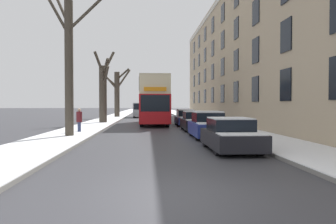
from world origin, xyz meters
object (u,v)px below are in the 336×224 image
bare_tree_left_1 (103,90)px  parked_car_2 (195,122)px  double_decker_bus (154,98)px  oncoming_van (141,109)px  bare_tree_left_2 (117,92)px  parked_car_3 (186,118)px  bare_tree_left_0 (69,63)px  parked_car_0 (231,135)px  parked_car_1 (208,126)px  pedestrian_left_sidewalk (79,120)px

bare_tree_left_1 → parked_car_2: bare_tree_left_1 is taller
bare_tree_left_1 → double_decker_bus: bare_tree_left_1 is taller
oncoming_van → double_decker_bus: bearing=-84.6°
bare_tree_left_2 → parked_car_3: bearing=-66.2°
bare_tree_left_0 → bare_tree_left_2: size_ratio=1.23×
parked_car_0 → parked_car_3: parked_car_3 is taller
bare_tree_left_2 → double_decker_bus: (4.97, -15.69, -1.24)m
parked_car_3 → oncoming_van: 19.79m
bare_tree_left_2 → bare_tree_left_0: bearing=-90.2°
parked_car_1 → bare_tree_left_1: bearing=119.2°
parked_car_0 → pedestrian_left_sidewalk: 11.36m
bare_tree_left_2 → parked_car_2: (7.82, -23.43, -3.06)m
parked_car_1 → pedestrian_left_sidewalk: bearing=159.2°
double_decker_bus → parked_car_0: 18.45m
parked_car_1 → pedestrian_left_sidewalk: (-7.89, 2.99, 0.21)m
bare_tree_left_2 → parked_car_3: 19.59m
bare_tree_left_0 → parked_car_3: (7.90, 10.59, -3.63)m
bare_tree_left_2 → parked_car_0: size_ratio=1.72×
bare_tree_left_1 → oncoming_van: 16.77m
parked_car_2 → oncoming_van: size_ratio=0.82×
parked_car_3 → pedestrian_left_sidewalk: size_ratio=2.66×
bare_tree_left_2 → pedestrian_left_sidewalk: (-0.07, -25.67, -2.81)m
pedestrian_left_sidewalk → parked_car_0: bearing=-162.5°
parked_car_0 → parked_car_2: parked_car_2 is taller
bare_tree_left_2 → double_decker_bus: bearing=-72.4°
parked_car_2 → pedestrian_left_sidewalk: (-7.89, -2.23, 0.25)m
bare_tree_left_1 → parked_car_2: (7.79, -8.71, -2.68)m
bare_tree_left_0 → bare_tree_left_2: bearing=89.8°
double_decker_bus → bare_tree_left_0: bearing=-111.9°
parked_car_3 → oncoming_van: size_ratio=0.89×
parked_car_2 → parked_car_3: parked_car_3 is taller
bare_tree_left_0 → bare_tree_left_1: 13.59m
bare_tree_left_0 → parked_car_2: 9.96m
bare_tree_left_1 → bare_tree_left_2: bare_tree_left_1 is taller
double_decker_bus → parked_car_2: 8.45m
bare_tree_left_1 → parked_car_1: 16.18m
bare_tree_left_1 → bare_tree_left_2: bearing=90.1°
oncoming_van → parked_car_1: bearing=-81.6°
parked_car_2 → double_decker_bus: bearing=110.2°
oncoming_van → pedestrian_left_sidewalk: (-3.41, -27.23, -0.24)m
parked_car_1 → pedestrian_left_sidewalk: size_ratio=2.46×
bare_tree_left_2 → parked_car_0: (7.82, -33.83, -3.08)m
parked_car_1 → parked_car_3: 10.96m
bare_tree_left_1 → parked_car_2: 11.99m
bare_tree_left_0 → parked_car_3: 13.70m
bare_tree_left_0 → pedestrian_left_sidewalk: (0.01, 2.62, -3.39)m
bare_tree_left_0 → parked_car_1: bearing=-2.7°
parked_car_2 → pedestrian_left_sidewalk: size_ratio=2.47×
bare_tree_left_0 → bare_tree_left_2: (0.09, 28.29, -0.58)m
bare_tree_left_2 → parked_car_2: size_ratio=1.72×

